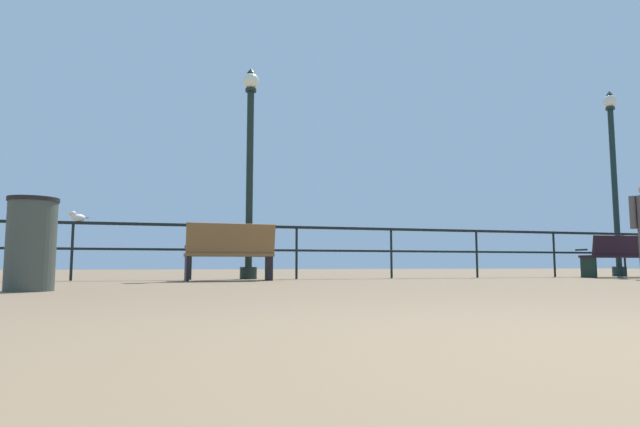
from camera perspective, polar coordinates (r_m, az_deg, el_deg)
pier_railing at (r=9.40m, az=-8.25°, el=-2.81°), size 20.93×0.05×0.98m
bench_near_left at (r=8.56m, az=-9.91°, el=-4.05°), size 1.45×0.71×0.93m
bench_near_right at (r=12.40m, az=30.67°, el=-3.88°), size 1.74×0.80×0.86m
lamppost_center at (r=9.81m, az=-7.76°, el=5.27°), size 0.31×0.31×4.01m
lamppost_right at (r=13.89m, az=29.72°, el=3.58°), size 0.30×0.30×4.37m
seagull_on_rail at (r=9.44m, az=-25.20°, el=-0.33°), size 0.31×0.25×0.17m
trash_bin at (r=5.87m, az=-29.28°, el=-2.95°), size 0.47×0.47×0.93m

